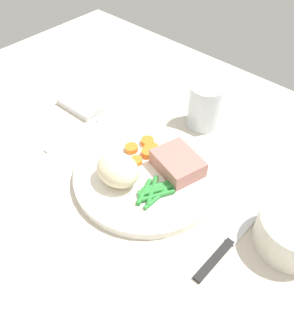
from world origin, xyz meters
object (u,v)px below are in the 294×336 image
Objects in this scene: knife at (233,238)px; napkin at (89,100)px; meat_portion at (178,163)px; fork at (78,131)px; dinner_plate at (147,175)px; water_glass at (203,108)px.

napkin reaches higher than knife.
meat_portion reaches higher than fork.
meat_portion is at bearing 11.69° from fork.
knife reaches higher than fork.
knife is (15.15, -4.45, -2.96)cm from meat_portion.
fork is 37.89cm from knife.
meat_portion is (3.57, 4.17, 2.36)cm from dinner_plate.
water_glass is at bearing 96.52° from dinner_plate.
meat_portion is at bearing -7.98° from napkin.
napkin is (-23.10, -11.36, -3.23)cm from water_glass.
water_glass is 0.87× the size of napkin.
napkin is (-44.07, 8.50, 0.49)cm from knife.
knife is at bearing -0.87° from dinner_plate.
water_glass reaches higher than napkin.
napkin is (-28.91, 4.05, -2.46)cm from meat_portion.
dinner_plate is 18.74cm from knife.
knife is 44.88cm from napkin.
meat_portion is 0.92× the size of water_glass.
meat_portion reaches higher than knife.
knife is (37.89, -0.03, -0.00)cm from fork.
meat_portion is at bearing 162.61° from knife.
dinner_plate is at bearing -83.48° from water_glass.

